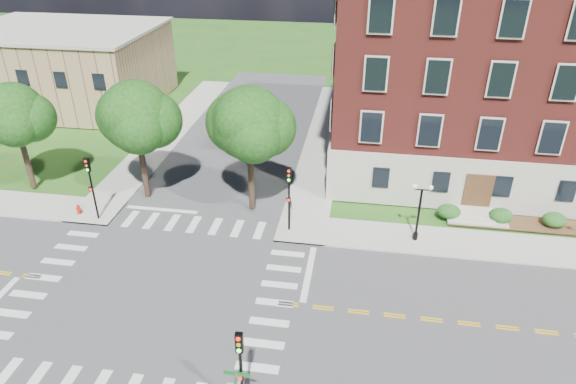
# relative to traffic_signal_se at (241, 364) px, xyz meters

# --- Properties ---
(ground) EXTENTS (160.00, 160.00, 0.00)m
(ground) POSITION_rel_traffic_signal_se_xyz_m (-7.17, 7.49, -3.19)
(ground) COLOR #215618
(ground) RESTS_ON ground
(road_ew) EXTENTS (90.00, 12.00, 0.01)m
(road_ew) POSITION_rel_traffic_signal_se_xyz_m (-7.17, 7.49, -3.18)
(road_ew) COLOR #3D3D3F
(road_ew) RESTS_ON ground
(road_ns) EXTENTS (12.00, 90.00, 0.01)m
(road_ns) POSITION_rel_traffic_signal_se_xyz_m (-7.17, 7.49, -3.18)
(road_ns) COLOR #3D3D3F
(road_ns) RESTS_ON ground
(sidewalk_ne) EXTENTS (34.00, 34.00, 0.12)m
(sidewalk_ne) POSITION_rel_traffic_signal_se_xyz_m (8.21, 22.87, -3.13)
(sidewalk_ne) COLOR #9E9B93
(sidewalk_ne) RESTS_ON ground
(sidewalk_nw) EXTENTS (34.00, 34.00, 0.12)m
(sidewalk_nw) POSITION_rel_traffic_signal_se_xyz_m (-22.54, 22.87, -3.13)
(sidewalk_nw) COLOR #9E9B93
(sidewalk_nw) RESTS_ON ground
(crosswalk_east) EXTENTS (2.20, 10.20, 0.02)m
(crosswalk_east) POSITION_rel_traffic_signal_se_xyz_m (0.03, 7.49, -3.19)
(crosswalk_east) COLOR silver
(crosswalk_east) RESTS_ON ground
(stop_bar_east) EXTENTS (0.40, 5.50, 0.00)m
(stop_bar_east) POSITION_rel_traffic_signal_se_xyz_m (1.63, 10.49, -3.19)
(stop_bar_east) COLOR silver
(stop_bar_east) RESTS_ON ground
(main_building) EXTENTS (30.60, 22.40, 16.50)m
(main_building) POSITION_rel_traffic_signal_se_xyz_m (16.83, 29.49, 5.15)
(main_building) COLOR #B0AD9B
(main_building) RESTS_ON ground
(secondary_building) EXTENTS (20.40, 15.40, 8.30)m
(secondary_building) POSITION_rel_traffic_signal_se_xyz_m (-29.17, 37.49, 1.09)
(secondary_building) COLOR #A08158
(secondary_building) RESTS_ON ground
(tree_b) EXTENTS (4.64, 4.64, 8.60)m
(tree_b) POSITION_rel_traffic_signal_se_xyz_m (-21.54, 17.81, 3.19)
(tree_b) COLOR black
(tree_b) RESTS_ON ground
(tree_c) EXTENTS (5.19, 5.19, 9.17)m
(tree_c) POSITION_rel_traffic_signal_se_xyz_m (-11.99, 18.02, 3.48)
(tree_c) COLOR black
(tree_c) RESTS_ON ground
(tree_d) EXTENTS (5.18, 5.18, 9.36)m
(tree_d) POSITION_rel_traffic_signal_se_xyz_m (-3.50, 17.50, 3.68)
(tree_d) COLOR black
(tree_d) RESTS_ON ground
(traffic_signal_se) EXTENTS (0.33, 0.36, 4.80)m
(traffic_signal_se) POSITION_rel_traffic_signal_se_xyz_m (0.00, 0.00, 0.00)
(traffic_signal_se) COLOR black
(traffic_signal_se) RESTS_ON ground
(traffic_signal_ne) EXTENTS (0.35, 0.39, 4.80)m
(traffic_signal_ne) POSITION_rel_traffic_signal_se_xyz_m (-0.32, 15.00, 0.00)
(traffic_signal_ne) COLOR black
(traffic_signal_ne) RESTS_ON ground
(traffic_signal_nw) EXTENTS (0.33, 0.36, 4.80)m
(traffic_signal_nw) POSITION_rel_traffic_signal_se_xyz_m (-14.20, 14.26, 0.00)
(traffic_signal_nw) COLOR black
(traffic_signal_nw) RESTS_ON ground
(twin_lamp_west) EXTENTS (1.36, 0.36, 4.23)m
(twin_lamp_west) POSITION_rel_traffic_signal_se_xyz_m (8.33, 15.15, -0.66)
(twin_lamp_west) COLOR black
(twin_lamp_west) RESTS_ON ground
(fire_hydrant) EXTENTS (0.35, 0.35, 0.75)m
(fire_hydrant) POSITION_rel_traffic_signal_se_xyz_m (-15.89, 14.63, -2.72)
(fire_hydrant) COLOR #9D1D0C
(fire_hydrant) RESTS_ON ground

